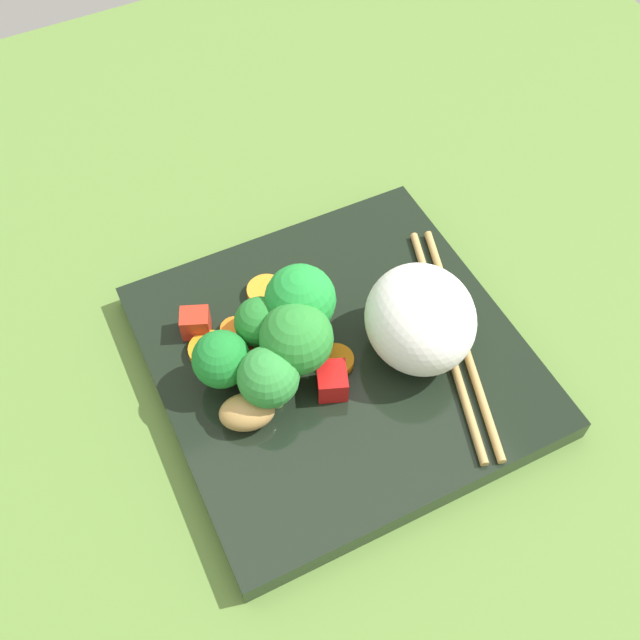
# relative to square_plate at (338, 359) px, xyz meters

# --- Properties ---
(ground_plane) EXTENTS (1.10, 1.10, 0.02)m
(ground_plane) POSITION_rel_square_plate_xyz_m (0.00, 0.00, -0.02)
(ground_plane) COLOR #5C8137
(square_plate) EXTENTS (0.27, 0.27, 0.02)m
(square_plate) POSITION_rel_square_plate_xyz_m (0.00, 0.00, 0.00)
(square_plate) COLOR black
(square_plate) RESTS_ON ground_plane
(rice_mound) EXTENTS (0.11, 0.10, 0.07)m
(rice_mound) POSITION_rel_square_plate_xyz_m (0.02, 0.05, 0.04)
(rice_mound) COLOR white
(rice_mound) RESTS_ON square_plate
(broccoli_floret_0) EXTENTS (0.05, 0.05, 0.07)m
(broccoli_floret_0) POSITION_rel_square_plate_xyz_m (-0.03, -0.02, 0.05)
(broccoli_floret_0) COLOR #7CBE53
(broccoli_floret_0) RESTS_ON square_plate
(broccoli_floret_1) EXTENTS (0.04, 0.04, 0.05)m
(broccoli_floret_1) POSITION_rel_square_plate_xyz_m (-0.02, -0.08, 0.04)
(broccoli_floret_1) COLOR #69A44B
(broccoli_floret_1) RESTS_ON square_plate
(broccoli_floret_2) EXTENTS (0.04, 0.04, 0.05)m
(broccoli_floret_2) POSITION_rel_square_plate_xyz_m (-0.03, -0.05, 0.04)
(broccoli_floret_2) COLOR #70BA4C
(broccoli_floret_2) RESTS_ON square_plate
(broccoli_floret_3) EXTENTS (0.05, 0.05, 0.07)m
(broccoli_floret_3) POSITION_rel_square_plate_xyz_m (0.00, -0.03, 0.05)
(broccoli_floret_3) COLOR #6DB042
(broccoli_floret_3) RESTS_ON square_plate
(broccoli_floret_4) EXTENTS (0.04, 0.04, 0.05)m
(broccoli_floret_4) POSITION_rel_square_plate_xyz_m (0.01, -0.06, 0.04)
(broccoli_floret_4) COLOR #5B9244
(broccoli_floret_4) RESTS_ON square_plate
(carrot_slice_0) EXTENTS (0.03, 0.03, 0.01)m
(carrot_slice_0) POSITION_rel_square_plate_xyz_m (-0.05, -0.06, 0.01)
(carrot_slice_0) COLOR orange
(carrot_slice_0) RESTS_ON square_plate
(carrot_slice_1) EXTENTS (0.04, 0.04, 0.01)m
(carrot_slice_1) POSITION_rel_square_plate_xyz_m (-0.07, -0.02, 0.01)
(carrot_slice_1) COLOR orange
(carrot_slice_1) RESTS_ON square_plate
(carrot_slice_2) EXTENTS (0.03, 0.03, 0.01)m
(carrot_slice_2) POSITION_rel_square_plate_xyz_m (-0.04, -0.02, 0.01)
(carrot_slice_2) COLOR orange
(carrot_slice_2) RESTS_ON square_plate
(carrot_slice_3) EXTENTS (0.03, 0.03, 0.00)m
(carrot_slice_3) POSITION_rel_square_plate_xyz_m (-0.06, -0.00, 0.01)
(carrot_slice_3) COLOR orange
(carrot_slice_3) RESTS_ON square_plate
(carrot_slice_4) EXTENTS (0.04, 0.04, 0.01)m
(carrot_slice_4) POSITION_rel_square_plate_xyz_m (0.01, -0.01, 0.01)
(carrot_slice_4) COLOR orange
(carrot_slice_4) RESTS_ON square_plate
(carrot_slice_5) EXTENTS (0.03, 0.03, 0.01)m
(carrot_slice_5) POSITION_rel_square_plate_xyz_m (-0.04, -0.08, 0.01)
(carrot_slice_5) COLOR orange
(carrot_slice_5) RESTS_ON square_plate
(pepper_chunk_0) EXTENTS (0.03, 0.03, 0.02)m
(pepper_chunk_0) POSITION_rel_square_plate_xyz_m (-0.07, -0.09, 0.02)
(pepper_chunk_0) COLOR red
(pepper_chunk_0) RESTS_ON square_plate
(pepper_chunk_1) EXTENTS (0.03, 0.03, 0.02)m
(pepper_chunk_1) POSITION_rel_square_plate_xyz_m (-0.01, -0.06, 0.02)
(pepper_chunk_1) COLOR red
(pepper_chunk_1) RESTS_ON square_plate
(pepper_chunk_2) EXTENTS (0.03, 0.03, 0.02)m
(pepper_chunk_2) POSITION_rel_square_plate_xyz_m (0.03, -0.02, 0.02)
(pepper_chunk_2) COLOR red
(pepper_chunk_2) RESTS_ON square_plate
(chicken_piece_1) EXTENTS (0.04, 0.05, 0.02)m
(chicken_piece_1) POSITION_rel_square_plate_xyz_m (0.02, -0.08, 0.02)
(chicken_piece_1) COLOR tan
(chicken_piece_1) RESTS_ON square_plate
(chopstick_pair) EXTENTS (0.20, 0.09, 0.01)m
(chopstick_pair) POSITION_rel_square_plate_xyz_m (0.03, 0.08, 0.01)
(chopstick_pair) COLOR tan
(chopstick_pair) RESTS_ON square_plate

